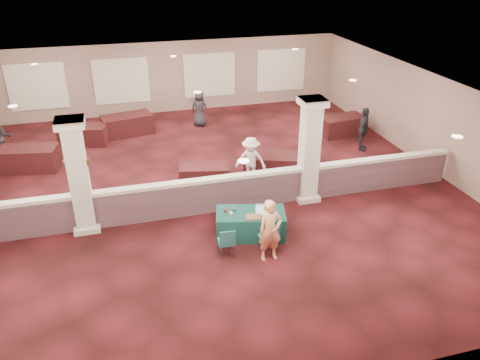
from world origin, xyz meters
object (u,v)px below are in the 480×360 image
object	(u,v)px
far_table_back_right	(342,125)
attendee_c	(363,129)
attendee_d	(200,109)
near_table	(251,224)
far_table_front_left	(29,159)
far_table_front_center	(204,175)
far_table_back_center	(127,125)
conf_chair_side	(227,241)
far_table_front_right	(272,165)
woman	(270,231)
attendee_b	(251,160)
conf_chair_main	(270,236)
far_table_back_left	(84,135)

from	to	relation	value
far_table_back_right	attendee_c	size ratio (longest dim) A/B	1.13
attendee_c	attendee_d	world-z (taller)	attendee_c
near_table	far_table_front_left	xyz separation A→B (m)	(-6.26, 6.00, 0.05)
near_table	far_table_front_center	xyz separation A→B (m)	(-0.60, 3.30, -0.03)
far_table_front_center	attendee_c	world-z (taller)	attendee_c
far_table_front_center	far_table_back_center	xyz separation A→B (m)	(-2.17, 5.24, 0.08)
conf_chair_side	far_table_front_left	bearing A→B (deg)	131.95
far_table_front_right	far_table_front_center	bearing A→B (deg)	180.00
attendee_d	woman	bearing A→B (deg)	117.38
far_table_front_right	far_table_front_left	bearing A→B (deg)	161.34
conf_chair_side	attendee_b	distance (m)	4.17
far_table_front_left	far_table_back_center	xyz separation A→B (m)	(3.49, 2.54, 0.00)
far_table_front_center	attendee_c	xyz separation A→B (m)	(6.33, 1.20, 0.51)
far_table_back_right	attendee_b	bearing A→B (deg)	-146.58
conf_chair_side	woman	xyz separation A→B (m)	(1.01, -0.34, 0.33)
woman	attendee_d	size ratio (longest dim) A/B	1.05
far_table_back_right	far_table_front_center	bearing A→B (deg)	-155.39
attendee_c	conf_chair_main	bearing A→B (deg)	169.97
far_table_front_left	attendee_d	distance (m)	7.11
far_table_front_right	conf_chair_side	bearing A→B (deg)	-122.24
woman	far_table_back_left	distance (m)	10.17
far_table_back_left	far_table_back_center	world-z (taller)	far_table_back_center
far_table_front_right	far_table_back_right	xyz separation A→B (m)	(4.00, 2.90, -0.00)
woman	far_table_back_right	bearing A→B (deg)	50.57
far_table_back_center	attendee_b	xyz separation A→B (m)	(3.65, -5.54, 0.39)
far_table_front_right	attendee_b	xyz separation A→B (m)	(-0.85, -0.30, 0.41)
far_table_back_center	attendee_d	world-z (taller)	attendee_d
near_table	woman	distance (m)	1.22
conf_chair_side	far_table_front_right	bearing A→B (deg)	61.11
attendee_b	far_table_back_right	bearing A→B (deg)	60.42
conf_chair_side	far_table_front_right	xyz separation A→B (m)	(2.58, 4.09, -0.10)
far_table_back_right	far_table_back_left	bearing A→B (deg)	170.44
attendee_c	attendee_d	bearing A→B (deg)	87.59
near_table	woman	bearing A→B (deg)	-68.07
far_table_back_right	attendee_b	size ratio (longest dim) A/B	1.18
conf_chair_main	far_table_front_center	xyz separation A→B (m)	(-0.83, 4.22, -0.19)
far_table_front_left	far_table_front_right	bearing A→B (deg)	-18.66
far_table_front_right	attendee_d	xyz separation A→B (m)	(-1.43, 5.41, 0.39)
conf_chair_side	attendee_b	size ratio (longest dim) A/B	0.52
conf_chair_main	far_table_back_center	xyz separation A→B (m)	(-3.00, 9.47, -0.11)
attendee_d	far_table_front_left	bearing A→B (deg)	50.62
conf_chair_side	woman	bearing A→B (deg)	-15.05
far_table_front_center	far_table_front_right	bearing A→B (deg)	0.00
far_table_back_left	attendee_b	xyz separation A→B (m)	(5.36, -4.92, 0.42)
near_table	far_table_back_center	xyz separation A→B (m)	(-2.77, 8.54, 0.05)
near_table	woman	size ratio (longest dim) A/B	1.12
attendee_c	far_table_back_center	bearing A→B (deg)	99.93
conf_chair_side	attendee_c	xyz separation A→B (m)	(6.58, 5.29, 0.35)
attendee_c	attendee_d	xyz separation A→B (m)	(-5.43, 4.21, -0.06)
far_table_front_right	far_table_back_center	xyz separation A→B (m)	(-4.50, 5.24, 0.02)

